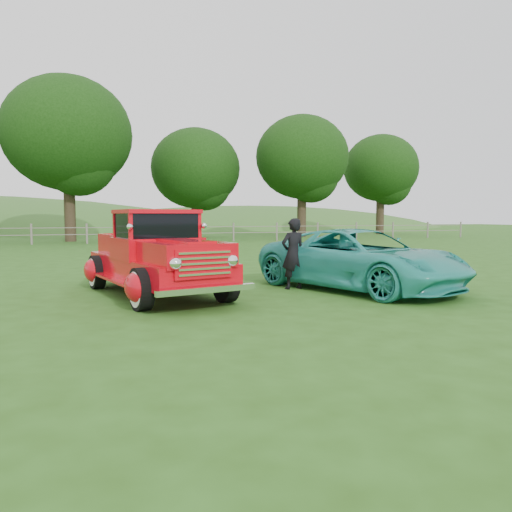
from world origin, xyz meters
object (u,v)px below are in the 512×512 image
object	(u,v)px
tree_far_east	(381,168)
tree_near_west	(68,134)
man	(293,254)
teal_sedan	(360,259)
tree_near_east	(196,169)
red_pickup	(156,257)
tree_mid_east	(302,157)

from	to	relation	value
tree_far_east	tree_near_west	bearing A→B (deg)	-169.11
man	teal_sedan	bearing A→B (deg)	149.06
tree_near_east	red_pickup	bearing A→B (deg)	-103.39
tree_near_east	tree_far_east	size ratio (longest dim) A/B	0.94
tree_near_east	man	world-z (taller)	tree_near_east
tree_near_east	tree_far_east	world-z (taller)	tree_far_east
tree_mid_east	tree_far_east	bearing A→B (deg)	18.43
teal_sedan	man	world-z (taller)	man
teal_sedan	man	size ratio (longest dim) A/B	3.06
teal_sedan	tree_near_west	bearing A→B (deg)	84.86
tree_far_east	tree_mid_east	bearing A→B (deg)	-161.57
tree_near_east	man	size ratio (longest dim) A/B	5.21
tree_near_west	tree_near_east	world-z (taller)	tree_near_west
red_pickup	teal_sedan	world-z (taller)	red_pickup
tree_near_east	teal_sedan	world-z (taller)	tree_near_east
tree_near_east	man	bearing A→B (deg)	-97.26
tree_mid_east	tree_far_east	size ratio (longest dim) A/B	1.07
man	tree_far_east	bearing A→B (deg)	-133.57
tree_near_east	tree_mid_east	bearing A→B (deg)	-14.04
red_pickup	man	world-z (taller)	red_pickup
tree_near_west	tree_far_east	world-z (taller)	tree_near_west
tree_near_west	tree_far_east	xyz separation A→B (m)	(26.00, 5.00, -0.94)
tree_near_west	red_pickup	xyz separation A→B (m)	(2.42, -23.62, -6.00)
tree_near_west	red_pickup	world-z (taller)	tree_near_west
teal_sedan	man	xyz separation A→B (m)	(-1.38, 0.58, 0.12)
tree_mid_east	teal_sedan	bearing A→B (deg)	-111.11
red_pickup	tree_near_west	bearing A→B (deg)	83.04
red_pickup	man	size ratio (longest dim) A/B	3.28
red_pickup	teal_sedan	bearing A→B (deg)	-21.27
tree_far_east	teal_sedan	size ratio (longest dim) A/B	1.81
tree_near_east	tree_far_east	distance (m)	17.04
tree_mid_east	man	size ratio (longest dim) A/B	5.90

